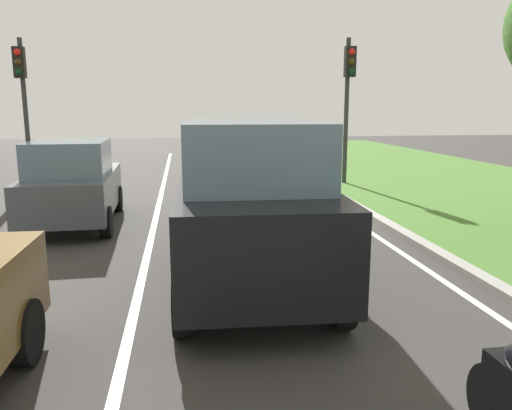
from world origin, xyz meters
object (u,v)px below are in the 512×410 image
object	(u,v)px
car_hatchback_far	(73,184)
traffic_light_overhead_left	(22,88)
car_suv_ahead	(250,203)
traffic_light_near_right	(348,87)

from	to	relation	value
car_hatchback_far	traffic_light_overhead_left	xyz separation A→B (m)	(-2.42, 5.53, 2.12)
car_suv_ahead	car_hatchback_far	xyz separation A→B (m)	(-3.18, 4.17, -0.28)
traffic_light_overhead_left	car_suv_ahead	bearing A→B (deg)	-60.01
car_suv_ahead	car_hatchback_far	distance (m)	5.25
traffic_light_overhead_left	car_hatchback_far	bearing A→B (deg)	-66.38
car_hatchback_far	car_suv_ahead	bearing A→B (deg)	-54.70
traffic_light_near_right	traffic_light_overhead_left	bearing A→B (deg)	174.21
car_hatchback_far	traffic_light_overhead_left	world-z (taller)	traffic_light_overhead_left
car_suv_ahead	traffic_light_near_right	world-z (taller)	traffic_light_near_right
car_hatchback_far	traffic_light_near_right	xyz separation A→B (m)	(7.39, 4.53, 2.16)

